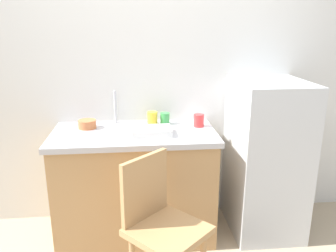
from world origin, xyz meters
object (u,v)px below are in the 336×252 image
(cup_yellow, at_px, (152,118))
(cup_red, at_px, (199,120))
(refrigerator, at_px, (266,158))
(terracotta_bowl, at_px, (87,124))
(chair, at_px, (160,223))
(dish_tray, at_px, (152,131))
(cup_green, at_px, (165,118))

(cup_yellow, distance_m, cup_red, 0.37)
(cup_yellow, bearing_deg, refrigerator, -12.25)
(refrigerator, xyz_separation_m, terracotta_bowl, (-1.38, 0.13, 0.28))
(refrigerator, xyz_separation_m, chair, (-0.89, -0.66, -0.11))
(dish_tray, bearing_deg, chair, -88.58)
(terracotta_bowl, distance_m, cup_yellow, 0.51)
(dish_tray, height_order, cup_yellow, cup_yellow)
(cup_red, bearing_deg, dish_tray, -156.47)
(refrigerator, relative_size, chair, 1.37)
(dish_tray, xyz_separation_m, cup_yellow, (0.02, 0.26, 0.03))
(chair, height_order, cup_green, cup_green)
(chair, relative_size, dish_tray, 3.18)
(chair, xyz_separation_m, cup_red, (0.36, 0.76, 0.41))
(cup_red, bearing_deg, cup_green, 159.45)
(dish_tray, bearing_deg, terracotta_bowl, 156.98)
(terracotta_bowl, bearing_deg, cup_red, -2.72)
(terracotta_bowl, bearing_deg, chair, -58.04)
(chair, distance_m, cup_yellow, 0.95)
(dish_tray, relative_size, cup_yellow, 2.74)
(terracotta_bowl, bearing_deg, cup_green, 5.20)
(dish_tray, distance_m, cup_yellow, 0.26)
(cup_yellow, bearing_deg, dish_tray, -94.54)
(dish_tray, relative_size, terracotta_bowl, 2.06)
(cup_green, relative_size, cup_red, 0.94)
(terracotta_bowl, height_order, cup_yellow, cup_yellow)
(chair, xyz_separation_m, dish_tray, (-0.01, 0.59, 0.38))
(refrigerator, relative_size, terracotta_bowl, 8.98)
(chair, xyz_separation_m, cup_yellow, (0.01, 0.85, 0.41))
(refrigerator, height_order, cup_yellow, refrigerator)
(chair, height_order, cup_yellow, cup_yellow)
(cup_green, xyz_separation_m, cup_yellow, (-0.10, 0.00, 0.01))
(refrigerator, height_order, dish_tray, refrigerator)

